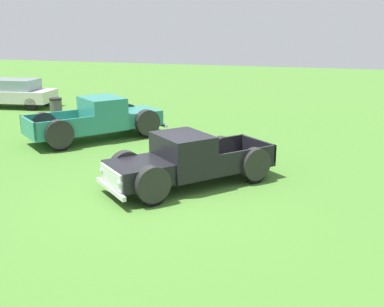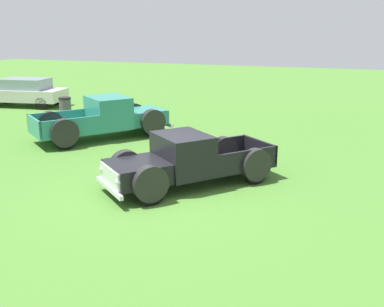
{
  "view_description": "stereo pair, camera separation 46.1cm",
  "coord_description": "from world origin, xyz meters",
  "px_view_note": "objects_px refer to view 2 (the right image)",
  "views": [
    {
      "loc": [
        -10.64,
        -4.14,
        4.29
      ],
      "look_at": [
        0.81,
        -0.38,
        0.9
      ],
      "focal_mm": 42.45,
      "sensor_mm": 36.0,
      "label": 1
    },
    {
      "loc": [
        -10.49,
        -4.58,
        4.29
      ],
      "look_at": [
        0.81,
        -0.38,
        0.9
      ],
      "focal_mm": 42.45,
      "sensor_mm": 36.0,
      "label": 2
    }
  ],
  "objects_px": {
    "pickup_truck_foreground": "(181,162)",
    "trash_can": "(65,107)",
    "sedan_distant_b": "(23,92)",
    "pickup_truck_behind_right": "(110,118)"
  },
  "relations": [
    {
      "from": "pickup_truck_foreground",
      "to": "trash_can",
      "type": "height_order",
      "value": "pickup_truck_foreground"
    },
    {
      "from": "pickup_truck_behind_right",
      "to": "sedan_distant_b",
      "type": "relative_size",
      "value": 1.11
    },
    {
      "from": "sedan_distant_b",
      "to": "pickup_truck_behind_right",
      "type": "bearing_deg",
      "value": -119.88
    },
    {
      "from": "pickup_truck_behind_right",
      "to": "sedan_distant_b",
      "type": "bearing_deg",
      "value": 60.12
    },
    {
      "from": "pickup_truck_behind_right",
      "to": "trash_can",
      "type": "xyz_separation_m",
      "value": [
        3.01,
        4.29,
        -0.3
      ]
    },
    {
      "from": "pickup_truck_foreground",
      "to": "pickup_truck_behind_right",
      "type": "height_order",
      "value": "pickup_truck_behind_right"
    },
    {
      "from": "sedan_distant_b",
      "to": "trash_can",
      "type": "height_order",
      "value": "sedan_distant_b"
    },
    {
      "from": "pickup_truck_behind_right",
      "to": "trash_can",
      "type": "relative_size",
      "value": 5.66
    },
    {
      "from": "pickup_truck_foreground",
      "to": "trash_can",
      "type": "xyz_separation_m",
      "value": [
        7.44,
        9.07,
        -0.23
      ]
    },
    {
      "from": "pickup_truck_foreground",
      "to": "sedan_distant_b",
      "type": "bearing_deg",
      "value": 54.87
    }
  ]
}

